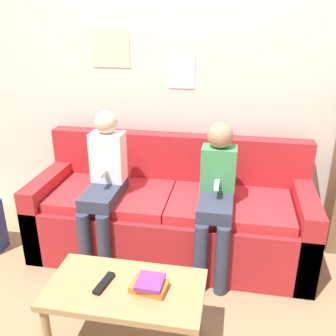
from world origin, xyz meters
TOP-DOWN VIEW (x-y plane):
  - ground_plane at (0.00, 0.00)m, footprint 10.00×10.00m
  - wall_back at (-0.00, 0.98)m, footprint 8.00×0.06m
  - couch at (0.00, 0.50)m, footprint 2.07×0.77m
  - coffee_table at (-0.07, -0.49)m, footprint 0.83×0.45m
  - person_left at (-0.46, 0.31)m, footprint 0.24×0.54m
  - person_right at (0.35, 0.31)m, footprint 0.24×0.54m
  - tv_remote at (-0.18, -0.50)m, footprint 0.07×0.17m
  - book_stack at (0.06, -0.49)m, footprint 0.20×0.15m

SIDE VIEW (x-z plane):
  - ground_plane at x=0.00m, z-range 0.00..0.00m
  - couch at x=0.00m, z-range -0.14..0.73m
  - coffee_table at x=-0.07m, z-range 0.15..0.57m
  - tv_remote at x=-0.18m, z-range 0.42..0.44m
  - book_stack at x=0.06m, z-range 0.42..0.48m
  - person_right at x=0.35m, z-range 0.08..1.16m
  - person_left at x=-0.46m, z-range 0.07..1.19m
  - wall_back at x=0.00m, z-range 0.00..2.60m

